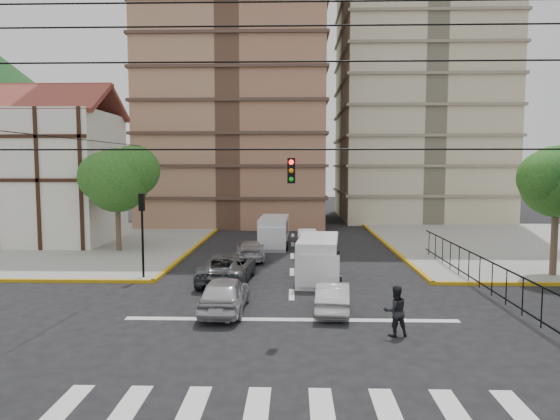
{
  "coord_description": "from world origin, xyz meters",
  "views": [
    {
      "loc": [
        0.1,
        -17.75,
        5.96
      ],
      "look_at": [
        -0.53,
        4.5,
        4.0
      ],
      "focal_mm": 32.0,
      "sensor_mm": 36.0,
      "label": 1
    }
  ],
  "objects_px": {
    "traffic_light_nw": "(142,221)",
    "car_white_front_right": "(333,296)",
    "van_right_lane": "(319,260)",
    "van_left_lane": "(274,233)",
    "car_silver_front_left": "(225,294)",
    "pedestrian_crosswalk": "(395,311)"
  },
  "relations": [
    {
      "from": "traffic_light_nw",
      "to": "car_white_front_right",
      "type": "distance_m",
      "value": 11.22
    },
    {
      "from": "traffic_light_nw",
      "to": "van_right_lane",
      "type": "bearing_deg",
      "value": -0.02
    },
    {
      "from": "van_right_lane",
      "to": "van_left_lane",
      "type": "relative_size",
      "value": 1.03
    },
    {
      "from": "traffic_light_nw",
      "to": "car_silver_front_left",
      "type": "relative_size",
      "value": 1.01
    },
    {
      "from": "van_left_lane",
      "to": "pedestrian_crosswalk",
      "type": "bearing_deg",
      "value": -73.23
    },
    {
      "from": "car_white_front_right",
      "to": "pedestrian_crosswalk",
      "type": "distance_m",
      "value": 3.53
    },
    {
      "from": "car_silver_front_left",
      "to": "car_white_front_right",
      "type": "xyz_separation_m",
      "value": [
        4.44,
        0.17,
        -0.12
      ]
    },
    {
      "from": "van_right_lane",
      "to": "car_white_front_right",
      "type": "height_order",
      "value": "van_right_lane"
    },
    {
      "from": "van_left_lane",
      "to": "car_silver_front_left",
      "type": "relative_size",
      "value": 1.16
    },
    {
      "from": "traffic_light_nw",
      "to": "car_silver_front_left",
      "type": "bearing_deg",
      "value": -47.79
    },
    {
      "from": "car_white_front_right",
      "to": "car_silver_front_left",
      "type": "bearing_deg",
      "value": 7.27
    },
    {
      "from": "car_white_front_right",
      "to": "pedestrian_crosswalk",
      "type": "relative_size",
      "value": 2.11
    },
    {
      "from": "traffic_light_nw",
      "to": "pedestrian_crosswalk",
      "type": "distance_m",
      "value": 14.35
    },
    {
      "from": "car_white_front_right",
      "to": "pedestrian_crosswalk",
      "type": "height_order",
      "value": "pedestrian_crosswalk"
    },
    {
      "from": "car_silver_front_left",
      "to": "pedestrian_crosswalk",
      "type": "xyz_separation_m",
      "value": [
        6.4,
        -2.76,
        0.16
      ]
    },
    {
      "from": "car_white_front_right",
      "to": "van_right_lane",
      "type": "bearing_deg",
      "value": -81.44
    },
    {
      "from": "car_silver_front_left",
      "to": "car_white_front_right",
      "type": "distance_m",
      "value": 4.44
    },
    {
      "from": "traffic_light_nw",
      "to": "van_right_lane",
      "type": "distance_m",
      "value": 9.4
    },
    {
      "from": "traffic_light_nw",
      "to": "van_right_lane",
      "type": "relative_size",
      "value": 0.85
    },
    {
      "from": "traffic_light_nw",
      "to": "van_right_lane",
      "type": "xyz_separation_m",
      "value": [
        9.18,
        -0.0,
        -2.01
      ]
    },
    {
      "from": "traffic_light_nw",
      "to": "van_right_lane",
      "type": "height_order",
      "value": "traffic_light_nw"
    },
    {
      "from": "pedestrian_crosswalk",
      "to": "car_white_front_right",
      "type": "bearing_deg",
      "value": -68.38
    }
  ]
}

